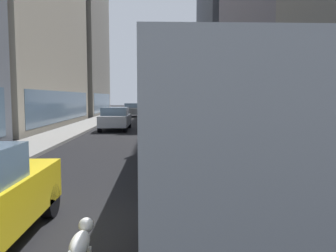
# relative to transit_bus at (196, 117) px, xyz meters

# --- Properties ---
(ground_plane) EXTENTS (120.00, 120.00, 0.00)m
(ground_plane) POSITION_rel_transit_bus_xyz_m (-1.20, 31.58, -1.78)
(ground_plane) COLOR black
(sidewalk_left) EXTENTS (2.40, 110.00, 0.15)m
(sidewalk_left) POSITION_rel_transit_bus_xyz_m (-6.90, 31.58, -1.70)
(sidewalk_left) COLOR gray
(sidewalk_left) RESTS_ON ground
(sidewalk_right) EXTENTS (2.40, 110.00, 0.15)m
(sidewalk_right) POSITION_rel_transit_bus_xyz_m (4.50, 31.58, -1.70)
(sidewalk_right) COLOR #ADA89E
(sidewalk_right) RESTS_ON ground
(building_left_far) EXTENTS (9.68, 14.08, 27.11)m
(building_left_far) POSITION_rel_transit_bus_xyz_m (-13.10, 35.75, 11.77)
(building_left_far) COLOR gray
(building_left_far) RESTS_ON ground
(building_right_far) EXTENTS (10.28, 16.23, 30.14)m
(building_right_far) POSITION_rel_transit_bus_xyz_m (10.70, 39.16, 13.28)
(building_right_far) COLOR #4C515B
(building_right_far) RESTS_ON ground
(transit_bus) EXTENTS (2.78, 11.53, 3.05)m
(transit_bus) POSITION_rel_transit_bus_xyz_m (0.00, 0.00, 0.00)
(transit_bus) COLOR #999EA3
(transit_bus) RESTS_ON ground
(car_silver_sedan) EXTENTS (1.91, 4.18, 1.62)m
(car_silver_sedan) POSITION_rel_transit_bus_xyz_m (-4.00, 14.51, -0.95)
(car_silver_sedan) COLOR #B7BABF
(car_silver_sedan) RESTS_ON ground
(car_grey_wagon) EXTENTS (1.87, 4.16, 1.62)m
(car_grey_wagon) POSITION_rel_transit_bus_xyz_m (-4.00, 31.23, -0.95)
(car_grey_wagon) COLOR slate
(car_grey_wagon) RESTS_ON ground
(car_blue_hatchback) EXTENTS (1.72, 4.06, 1.62)m
(car_blue_hatchback) POSITION_rel_transit_bus_xyz_m (1.60, 39.73, -0.96)
(car_blue_hatchback) COLOR #4C6BB7
(car_blue_hatchback) RESTS_ON ground
(car_white_van) EXTENTS (1.84, 4.05, 1.62)m
(car_white_van) POSITION_rel_transit_bus_xyz_m (0.00, 30.07, -0.96)
(car_white_van) COLOR silver
(car_white_van) RESTS_ON ground
(dalmatian_dog) EXTENTS (0.22, 0.96, 0.72)m
(dalmatian_dog) POSITION_rel_transit_bus_xyz_m (-2.02, -5.08, -1.26)
(dalmatian_dog) COLOR white
(dalmatian_dog) RESTS_ON ground
(pedestrian_in_coat) EXTENTS (0.34, 0.34, 1.69)m
(pedestrian_in_coat) POSITION_rel_transit_bus_xyz_m (4.56, 2.19, -0.77)
(pedestrian_in_coat) COLOR #1E1E2D
(pedestrian_in_coat) RESTS_ON sidewalk_right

